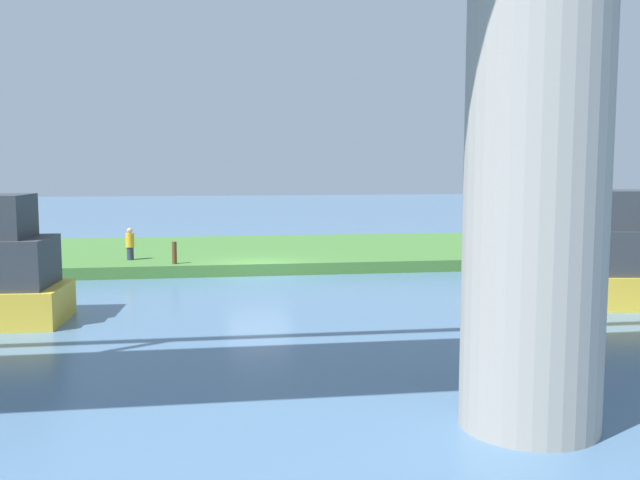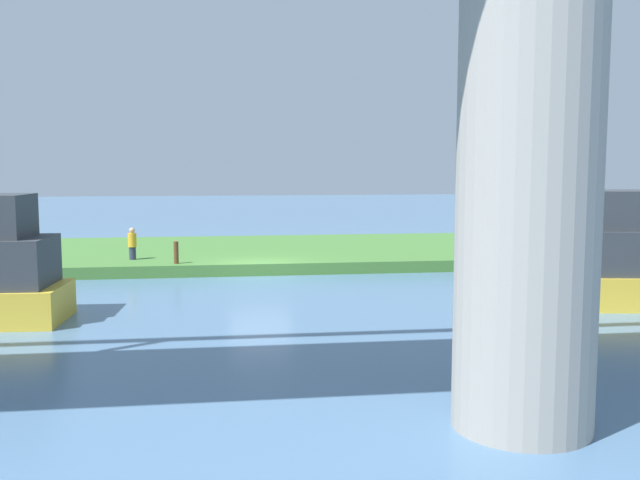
% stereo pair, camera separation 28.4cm
% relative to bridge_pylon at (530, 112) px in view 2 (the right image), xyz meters
% --- Properties ---
extents(ground_plane, '(160.00, 160.00, 0.00)m').
position_rel_bridge_pylon_xyz_m(ground_plane, '(3.63, -17.46, -5.43)').
color(ground_plane, '#4C7093').
extents(grassy_bank, '(80.00, 12.00, 0.50)m').
position_rel_bridge_pylon_xyz_m(grassy_bank, '(3.63, -23.46, -5.18)').
color(grassy_bank, '#427533').
rests_on(grassy_bank, ground).
extents(bridge_pylon, '(2.41, 2.41, 10.87)m').
position_rel_bridge_pylon_xyz_m(bridge_pylon, '(0.00, 0.00, 0.00)').
color(bridge_pylon, '#9E998E').
rests_on(bridge_pylon, ground).
extents(person_on_bank, '(0.50, 0.50, 1.39)m').
position_rel_bridge_pylon_xyz_m(person_on_bank, '(9.00, -19.65, -4.23)').
color(person_on_bank, '#2D334C').
rests_on(person_on_bank, grassy_bank).
extents(mooring_post, '(0.20, 0.20, 0.92)m').
position_rel_bridge_pylon_xyz_m(mooring_post, '(7.05, -18.10, -4.47)').
color(mooring_post, brown).
rests_on(mooring_post, grassy_bank).
extents(pontoon_yellow, '(8.36, 3.94, 4.11)m').
position_rel_bridge_pylon_xyz_m(pontoon_yellow, '(-7.80, -9.76, -3.91)').
color(pontoon_yellow, gold).
rests_on(pontoon_yellow, ground).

